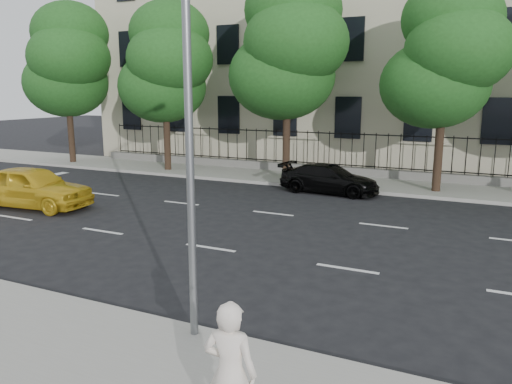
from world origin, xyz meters
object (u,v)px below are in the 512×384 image
yellow_taxi (32,187)px  woman_near (230,374)px  black_sedan (329,179)px  street_light (204,46)px

yellow_taxi → woman_near: (13.11, -8.42, 0.27)m
yellow_taxi → black_sedan: yellow_taxi is taller
street_light → woman_near: 5.26m
yellow_taxi → street_light: bearing=-122.5°
street_light → black_sedan: (-1.77, 13.27, -4.51)m
street_light → yellow_taxi: (-11.19, 5.70, -4.34)m
black_sedan → woman_near: 16.42m
street_light → woman_near: size_ratio=4.34×
black_sedan → woman_near: (3.69, -16.00, 0.44)m
black_sedan → woman_near: bearing=-163.5°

